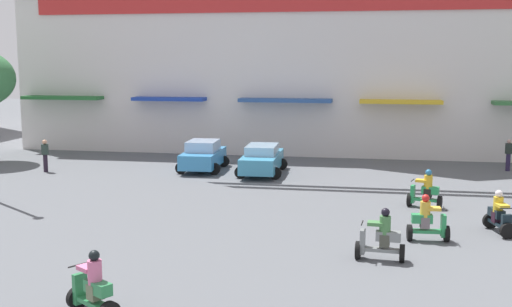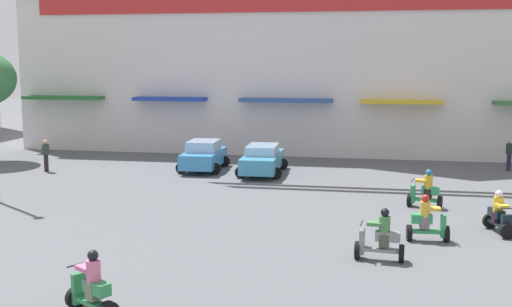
% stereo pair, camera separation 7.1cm
% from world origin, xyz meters
% --- Properties ---
extents(ground_plane, '(128.00, 128.00, 0.00)m').
position_xyz_m(ground_plane, '(0.00, 13.00, 0.00)').
color(ground_plane, '#575A5F').
extents(colonial_building, '(40.74, 18.48, 18.38)m').
position_xyz_m(colonial_building, '(-0.00, 36.71, 7.84)').
color(colonial_building, silver).
rests_on(colonial_building, ground).
extents(parked_car_0, '(2.39, 3.89, 1.56)m').
position_xyz_m(parked_car_0, '(-6.95, 24.57, 0.78)').
color(parked_car_0, '#3784BD').
rests_on(parked_car_0, ground).
extents(parked_car_1, '(2.38, 4.44, 1.47)m').
position_xyz_m(parked_car_1, '(-3.76, 24.09, 0.75)').
color(parked_car_1, '#4096BF').
rests_on(parked_car_1, ground).
extents(scooter_rider_2, '(1.43, 0.63, 1.55)m').
position_xyz_m(scooter_rider_2, '(1.98, 11.03, 0.65)').
color(scooter_rider_2, black).
rests_on(scooter_rider_2, ground).
extents(scooter_rider_3, '(1.39, 0.83, 1.53)m').
position_xyz_m(scooter_rider_3, '(3.75, 18.03, 0.64)').
color(scooter_rider_3, black).
rests_on(scooter_rider_3, ground).
extents(scooter_rider_4, '(0.86, 1.54, 1.45)m').
position_xyz_m(scooter_rider_4, '(5.88, 14.70, 0.59)').
color(scooter_rider_4, black).
rests_on(scooter_rider_4, ground).
extents(scooter_rider_6, '(1.33, 0.61, 1.52)m').
position_xyz_m(scooter_rider_6, '(3.47, 13.31, 0.64)').
color(scooter_rider_6, black).
rests_on(scooter_rider_6, ground).
extents(scooter_rider_8, '(1.51, 1.23, 1.57)m').
position_xyz_m(scooter_rider_8, '(-4.44, 5.75, 0.66)').
color(scooter_rider_8, black).
rests_on(scooter_rider_8, ground).
extents(pedestrian_0, '(0.45, 0.45, 1.67)m').
position_xyz_m(pedestrian_0, '(-14.79, 22.67, 0.95)').
color(pedestrian_0, '#261B29').
rests_on(pedestrian_0, ground).
extents(pedestrian_1, '(0.48, 0.48, 1.65)m').
position_xyz_m(pedestrian_1, '(8.61, 27.23, 0.94)').
color(pedestrian_1, '#281F3E').
rests_on(pedestrian_1, ground).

